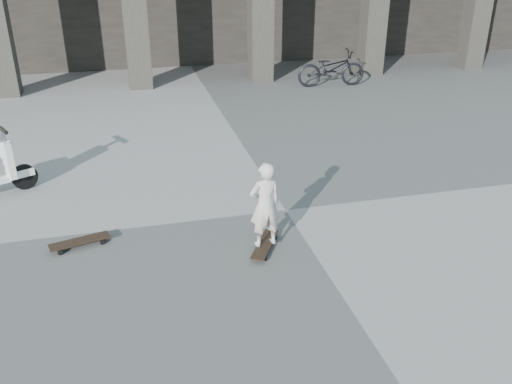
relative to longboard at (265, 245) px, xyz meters
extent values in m
plane|color=#51514E|center=(0.63, 1.06, -0.07)|extent=(90.00, 90.00, 0.00)
cube|color=#2A2823|center=(-1.16, 9.56, 1.93)|extent=(0.65, 0.65, 4.00)
cube|color=#2A2823|center=(2.41, 9.56, 1.93)|extent=(0.65, 0.65, 4.00)
cube|color=#2A2823|center=(5.98, 9.56, 1.93)|extent=(0.65, 0.65, 4.00)
cube|color=#2A2823|center=(9.56, 9.56, 1.93)|extent=(0.65, 0.65, 4.00)
cube|color=black|center=(0.00, 0.00, 0.01)|extent=(0.58, 0.83, 0.02)
cube|color=#B2B2B7|center=(0.14, 0.26, -0.03)|extent=(0.17, 0.12, 0.03)
cube|color=#B2B2B7|center=(-0.14, -0.26, -0.03)|extent=(0.17, 0.12, 0.03)
cylinder|color=black|center=(0.07, 0.30, -0.04)|extent=(0.05, 0.07, 0.06)
cylinder|color=black|center=(0.22, 0.21, -0.04)|extent=(0.05, 0.07, 0.06)
cylinder|color=black|center=(-0.22, -0.21, -0.04)|extent=(0.05, 0.07, 0.06)
cylinder|color=black|center=(-0.07, -0.30, -0.04)|extent=(0.05, 0.07, 0.06)
cube|color=black|center=(-2.50, 0.69, 0.02)|extent=(0.85, 0.41, 0.02)
cube|color=#B2B2B7|center=(-2.22, 0.77, -0.02)|extent=(0.10, 0.19, 0.03)
cube|color=#B2B2B7|center=(-2.78, 0.62, -0.02)|extent=(0.10, 0.19, 0.03)
cylinder|color=black|center=(-2.24, 0.86, -0.03)|extent=(0.08, 0.05, 0.07)
cylinder|color=black|center=(-2.20, 0.68, -0.03)|extent=(0.08, 0.05, 0.07)
cylinder|color=black|center=(-2.80, 0.71, -0.03)|extent=(0.08, 0.05, 0.07)
cylinder|color=black|center=(-2.75, 0.53, -0.03)|extent=(0.08, 0.05, 0.07)
imported|color=beige|center=(0.00, 0.00, 0.62)|extent=(0.48, 0.35, 1.21)
cylinder|color=black|center=(-3.48, 2.95, 0.15)|extent=(0.43, 0.29, 0.43)
cube|color=white|center=(-3.68, 2.86, 0.53)|extent=(0.26, 0.38, 0.62)
cube|color=white|center=(-3.48, 2.95, 0.24)|extent=(0.36, 0.28, 0.13)
cylinder|color=#B2B2B7|center=(-3.68, 2.86, 0.92)|extent=(0.13, 0.13, 0.32)
cylinder|color=black|center=(-3.68, 2.86, 1.06)|extent=(0.30, 0.51, 0.06)
sphere|color=white|center=(-3.62, 2.89, 0.80)|extent=(0.13, 0.13, 0.13)
imported|color=black|center=(4.21, 8.36, 0.45)|extent=(2.00, 0.84, 1.03)
camera|label=1|loc=(-1.70, -6.27, 3.88)|focal=38.00mm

